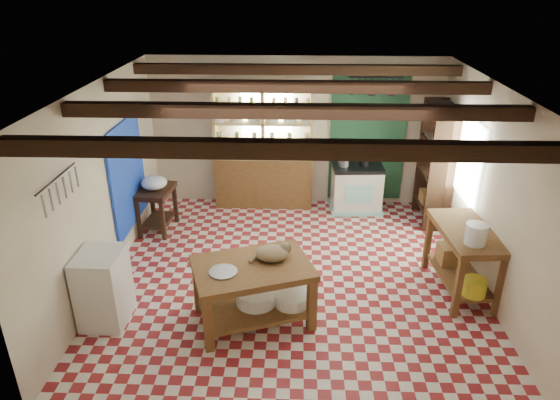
{
  "coord_description": "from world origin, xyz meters",
  "views": [
    {
      "loc": [
        0.04,
        -5.87,
        3.82
      ],
      "look_at": [
        -0.19,
        0.3,
        1.01
      ],
      "focal_mm": 32.0,
      "sensor_mm": 36.0,
      "label": 1
    }
  ],
  "objects_px": {
    "work_table": "(253,293)",
    "stove": "(356,188)",
    "right_counter": "(462,260)",
    "white_cabinet": "(103,288)",
    "prep_table": "(157,209)",
    "cat": "(272,253)"
  },
  "relations": [
    {
      "from": "prep_table",
      "to": "white_cabinet",
      "type": "distance_m",
      "value": 2.32
    },
    {
      "from": "white_cabinet",
      "to": "right_counter",
      "type": "relative_size",
      "value": 0.73
    },
    {
      "from": "stove",
      "to": "white_cabinet",
      "type": "relative_size",
      "value": 0.94
    },
    {
      "from": "work_table",
      "to": "prep_table",
      "type": "distance_m",
      "value": 2.85
    },
    {
      "from": "work_table",
      "to": "white_cabinet",
      "type": "bearing_deg",
      "value": 162.8
    },
    {
      "from": "stove",
      "to": "white_cabinet",
      "type": "bearing_deg",
      "value": -139.32
    },
    {
      "from": "prep_table",
      "to": "cat",
      "type": "xyz_separation_m",
      "value": [
        1.96,
        -2.12,
        0.48
      ]
    },
    {
      "from": "cat",
      "to": "prep_table",
      "type": "bearing_deg",
      "value": 103.38
    },
    {
      "from": "prep_table",
      "to": "right_counter",
      "type": "height_order",
      "value": "right_counter"
    },
    {
      "from": "stove",
      "to": "prep_table",
      "type": "bearing_deg",
      "value": -168.41
    },
    {
      "from": "work_table",
      "to": "right_counter",
      "type": "distance_m",
      "value": 2.74
    },
    {
      "from": "work_table",
      "to": "white_cabinet",
      "type": "relative_size",
      "value": 1.48
    },
    {
      "from": "white_cabinet",
      "to": "right_counter",
      "type": "bearing_deg",
      "value": 10.81
    },
    {
      "from": "work_table",
      "to": "right_counter",
      "type": "bearing_deg",
      "value": -4.0
    },
    {
      "from": "prep_table",
      "to": "stove",
      "type": "bearing_deg",
      "value": 20.02
    },
    {
      "from": "work_table",
      "to": "prep_table",
      "type": "xyz_separation_m",
      "value": [
        -1.74,
        2.25,
        -0.02
      ]
    },
    {
      "from": "white_cabinet",
      "to": "right_counter",
      "type": "height_order",
      "value": "white_cabinet"
    },
    {
      "from": "prep_table",
      "to": "right_counter",
      "type": "bearing_deg",
      "value": -14.3
    },
    {
      "from": "work_table",
      "to": "stove",
      "type": "bearing_deg",
      "value": 44.59
    },
    {
      "from": "white_cabinet",
      "to": "cat",
      "type": "relative_size",
      "value": 2.34
    },
    {
      "from": "prep_table",
      "to": "white_cabinet",
      "type": "height_order",
      "value": "white_cabinet"
    },
    {
      "from": "work_table",
      "to": "stove",
      "type": "distance_m",
      "value": 3.49
    }
  ]
}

